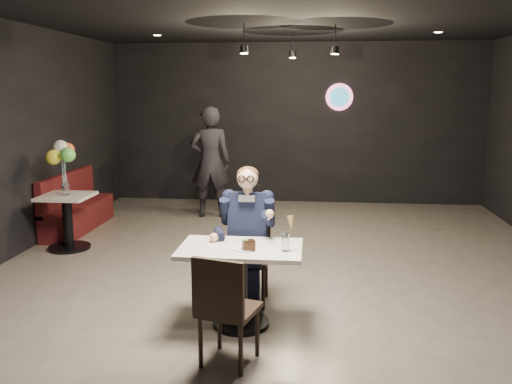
# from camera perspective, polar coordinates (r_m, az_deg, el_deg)

# --- Properties ---
(floor) EXTENTS (9.00, 9.00, 0.00)m
(floor) POSITION_cam_1_polar(r_m,az_deg,el_deg) (6.21, 2.62, -9.43)
(floor) COLOR slate
(floor) RESTS_ON ground
(wall_sign) EXTENTS (0.50, 0.06, 0.50)m
(wall_sign) POSITION_cam_1_polar(r_m,az_deg,el_deg) (10.30, 8.77, 9.86)
(wall_sign) COLOR pink
(wall_sign) RESTS_ON floor
(pendant_lights) EXTENTS (1.40, 1.20, 0.36)m
(pendant_lights) POSITION_cam_1_polar(r_m,az_deg,el_deg) (7.86, 3.73, 16.13)
(pendant_lights) COLOR black
(pendant_lights) RESTS_ON floor
(main_table) EXTENTS (1.10, 0.70, 0.75)m
(main_table) POSITION_cam_1_polar(r_m,az_deg,el_deg) (5.01, -1.61, -9.91)
(main_table) COLOR white
(main_table) RESTS_ON floor
(chair_far) EXTENTS (0.42, 0.46, 0.92)m
(chair_far) POSITION_cam_1_polar(r_m,az_deg,el_deg) (5.50, -0.84, -7.06)
(chair_far) COLOR black
(chair_far) RESTS_ON floor
(chair_near) EXTENTS (0.53, 0.56, 0.92)m
(chair_near) POSITION_cam_1_polar(r_m,az_deg,el_deg) (4.35, -2.84, -12.03)
(chair_near) COLOR black
(chair_near) RESTS_ON floor
(seated_man) EXTENTS (0.60, 0.80, 1.44)m
(seated_man) POSITION_cam_1_polar(r_m,az_deg,el_deg) (5.42, -0.85, -4.45)
(seated_man) COLOR black
(seated_man) RESTS_ON floor
(dessert_plate) EXTENTS (0.20, 0.20, 0.01)m
(dessert_plate) POSITION_cam_1_polar(r_m,az_deg,el_deg) (4.82, -1.44, -5.97)
(dessert_plate) COLOR white
(dessert_plate) RESTS_ON main_table
(cake_slice) EXTENTS (0.13, 0.11, 0.07)m
(cake_slice) POSITION_cam_1_polar(r_m,az_deg,el_deg) (4.77, -0.76, -5.60)
(cake_slice) COLOR black
(cake_slice) RESTS_ON dessert_plate
(mint_leaf) EXTENTS (0.07, 0.04, 0.01)m
(mint_leaf) POSITION_cam_1_polar(r_m,az_deg,el_deg) (4.77, -1.26, -5.06)
(mint_leaf) COLOR #2D8A40
(mint_leaf) RESTS_ON cake_slice
(sundae_glass) EXTENTS (0.07, 0.07, 0.16)m
(sundae_glass) POSITION_cam_1_polar(r_m,az_deg,el_deg) (4.76, 3.12, -5.25)
(sundae_glass) COLOR silver
(sundae_glass) RESTS_ON main_table
(wafer_cone) EXTENTS (0.08, 0.08, 0.13)m
(wafer_cone) POSITION_cam_1_polar(r_m,az_deg,el_deg) (4.73, 3.73, -3.29)
(wafer_cone) COLOR tan
(wafer_cone) RESTS_ON sundae_glass
(booth_bench) EXTENTS (0.44, 1.77, 0.88)m
(booth_bench) POSITION_cam_1_polar(r_m,az_deg,el_deg) (8.76, -18.25, -0.97)
(booth_bench) COLOR #440E10
(booth_bench) RESTS_ON floor
(side_table) EXTENTS (0.64, 0.64, 0.81)m
(side_table) POSITION_cam_1_polar(r_m,az_deg,el_deg) (7.76, -19.21, -2.80)
(side_table) COLOR white
(side_table) RESTS_ON floor
(balloon_vase) EXTENTS (0.10, 0.10, 0.16)m
(balloon_vase) POSITION_cam_1_polar(r_m,az_deg,el_deg) (7.67, -19.40, 0.29)
(balloon_vase) COLOR silver
(balloon_vase) RESTS_ON side_table
(balloon_bunch) EXTENTS (0.36, 0.36, 0.60)m
(balloon_bunch) POSITION_cam_1_polar(r_m,az_deg,el_deg) (7.62, -19.58, 3.02)
(balloon_bunch) COLOR #FFF535
(balloon_bunch) RESTS_ON balloon_vase
(passerby) EXTENTS (0.72, 0.50, 1.87)m
(passerby) POSITION_cam_1_polar(r_m,az_deg,el_deg) (9.15, -4.81, 3.15)
(passerby) COLOR black
(passerby) RESTS_ON floor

